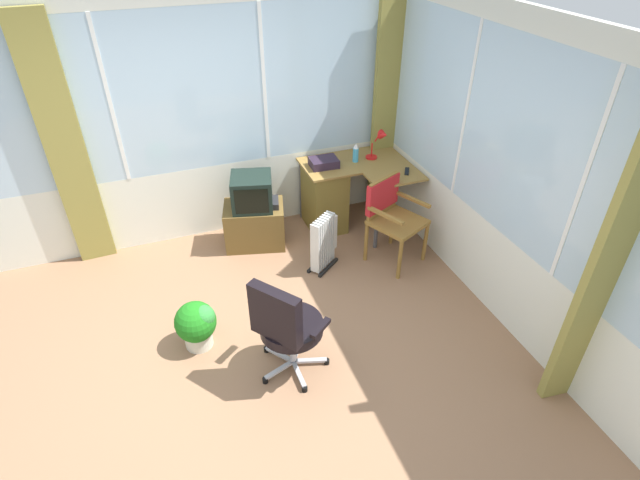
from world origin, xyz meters
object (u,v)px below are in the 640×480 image
(wooden_armchair, at_px, (389,209))
(space_heater, at_px, (324,242))
(office_chair, at_px, (285,324))
(potted_plant, at_px, (197,323))
(tv_remote, at_px, (407,171))
(tv_on_stand, at_px, (254,215))
(desk_lamp, at_px, (381,140))
(paper_tray, at_px, (324,162))
(desk, at_px, (329,194))
(spray_bottle, at_px, (356,153))

(wooden_armchair, relative_size, space_heater, 1.50)
(office_chair, bearing_deg, potted_plant, 138.83)
(tv_remote, distance_m, space_heater, 1.19)
(wooden_armchair, relative_size, tv_on_stand, 1.08)
(desk_lamp, relative_size, wooden_armchair, 0.39)
(wooden_armchair, bearing_deg, tv_remote, 43.27)
(tv_remote, distance_m, paper_tray, 0.90)
(desk, distance_m, desk_lamp, 0.83)
(wooden_armchair, bearing_deg, paper_tray, 118.20)
(tv_on_stand, bearing_deg, office_chair, -96.46)
(spray_bottle, bearing_deg, desk_lamp, -6.14)
(space_heater, bearing_deg, desk, 65.70)
(tv_remote, height_order, tv_on_stand, tv_on_stand)
(tv_on_stand, bearing_deg, tv_remote, -12.68)
(space_heater, bearing_deg, spray_bottle, 48.24)
(desk, distance_m, tv_on_stand, 0.90)
(desk, xyz_separation_m, potted_plant, (-1.73, -1.40, -0.16))
(office_chair, distance_m, space_heater, 1.47)
(spray_bottle, bearing_deg, potted_plant, -145.75)
(wooden_armchair, xyz_separation_m, space_heater, (-0.69, 0.06, -0.28))
(wooden_armchair, height_order, potted_plant, wooden_armchair)
(spray_bottle, distance_m, potted_plant, 2.55)
(wooden_armchair, relative_size, potted_plant, 2.02)
(desk, xyz_separation_m, desk_lamp, (0.60, -0.04, 0.58))
(wooden_armchair, height_order, office_chair, office_chair)
(desk_lamp, bearing_deg, potted_plant, -149.66)
(spray_bottle, height_order, potted_plant, spray_bottle)
(paper_tray, bearing_deg, space_heater, -110.10)
(tv_remote, bearing_deg, potted_plant, -127.36)
(desk, distance_m, office_chair, 2.24)
(paper_tray, bearing_deg, desk, -6.70)
(desk, bearing_deg, potted_plant, -141.08)
(office_chair, xyz_separation_m, space_heater, (0.78, 1.22, -0.24))
(desk_lamp, relative_size, potted_plant, 0.79)
(tv_remote, bearing_deg, office_chair, -109.27)
(desk, relative_size, office_chair, 1.22)
(desk_lamp, height_order, spray_bottle, desk_lamp)
(desk_lamp, bearing_deg, wooden_armchair, -107.31)
(paper_tray, bearing_deg, tv_on_stand, -174.59)
(desk_lamp, distance_m, wooden_armchair, 0.88)
(desk, bearing_deg, paper_tray, 173.30)
(office_chair, bearing_deg, desk, 60.38)
(paper_tray, distance_m, space_heater, 0.93)
(paper_tray, distance_m, office_chair, 2.23)
(spray_bottle, relative_size, tv_on_stand, 0.26)
(desk, xyz_separation_m, space_heater, (-0.33, -0.72, -0.11))
(tv_on_stand, bearing_deg, desk, 4.62)
(spray_bottle, height_order, paper_tray, spray_bottle)
(space_heater, relative_size, potted_plant, 1.34)
(desk_lamp, height_order, space_heater, desk_lamp)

